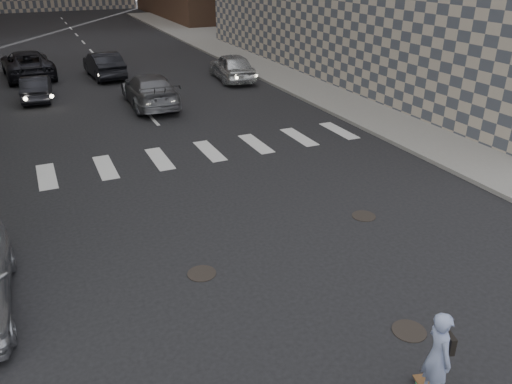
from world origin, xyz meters
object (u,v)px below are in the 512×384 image
traffic_car_c (27,64)px  skateboarder (438,356)px  traffic_car_b (150,90)px  traffic_car_d (232,67)px  traffic_car_a (36,88)px  traffic_car_e (104,65)px

traffic_car_c → skateboarder: bearing=95.9°
traffic_car_b → traffic_car_d: 6.90m
traffic_car_c → traffic_car_d: size_ratio=1.23×
traffic_car_a → traffic_car_d: 11.09m
traffic_car_a → skateboarder: bearing=106.9°
traffic_car_e → skateboarder: bearing=87.6°
traffic_car_a → traffic_car_b: (5.18, -3.55, 0.15)m
traffic_car_b → traffic_car_e: 7.63m
traffic_car_a → traffic_car_e: 5.75m
traffic_car_c → traffic_car_d: traffic_car_c is taller
traffic_car_b → traffic_car_c: size_ratio=0.92×
traffic_car_d → traffic_car_e: traffic_car_d is taller
traffic_car_a → traffic_car_c: (-0.20, 6.00, 0.18)m
traffic_car_c → traffic_car_e: (4.33, -2.00, -0.04)m
traffic_car_a → traffic_car_c: size_ratio=0.66×
traffic_car_a → traffic_car_d: (11.09, 0.00, 0.17)m
traffic_car_a → traffic_car_e: size_ratio=0.82×
skateboarder → traffic_car_d: bearing=91.9°
skateboarder → traffic_car_e: (-0.94, 28.00, -0.18)m
traffic_car_b → traffic_car_d: (5.91, 3.55, 0.02)m
skateboarder → traffic_car_c: skateboarder is taller
skateboarder → traffic_car_d: skateboarder is taller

